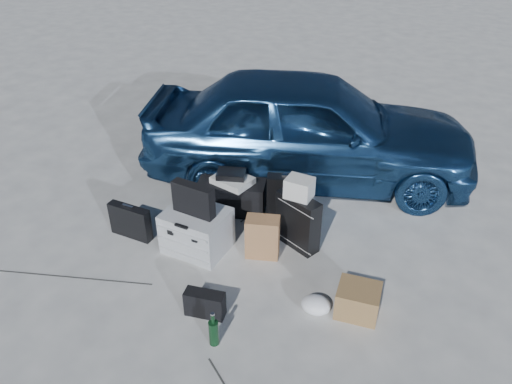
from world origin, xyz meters
TOP-DOWN VIEW (x-y plane):
  - ground at (0.00, 0.00)m, footprint 60.00×60.00m
  - car at (-0.07, 2.28)m, footprint 4.25×2.74m
  - pelican_case at (-0.55, 0.43)m, footprint 0.62×0.51m
  - laptop_bag at (-0.55, 0.41)m, footprint 0.44×0.14m
  - briefcase at (-1.29, 0.31)m, footprint 0.47×0.11m
  - suitcase_left at (0.07, 1.28)m, footprint 0.45×0.29m
  - suitcase_right at (0.34, 0.92)m, footprint 0.51×0.35m
  - white_carton at (0.33, 0.93)m, footprint 0.26×0.21m
  - duffel_bag at (-0.55, 1.18)m, footprint 0.81×0.53m
  - flat_box_white at (-0.53, 1.17)m, footprint 0.47×0.39m
  - flat_box_black at (-0.55, 1.18)m, footprint 0.36×0.31m
  - kraft_bag at (0.09, 0.61)m, footprint 0.37×0.29m
  - cardboard_box at (1.16, 0.25)m, footprint 0.40×0.36m
  - plastic_bag at (0.84, 0.11)m, footprint 0.29×0.26m
  - messenger_bag at (-0.02, -0.34)m, footprint 0.37×0.19m
  - green_bottle at (0.21, -0.58)m, footprint 0.09×0.09m

SIDE VIEW (x-z plane):
  - ground at x=0.00m, z-range 0.00..0.00m
  - plastic_bag at x=0.84m, z-range 0.00..0.14m
  - messenger_bag at x=-0.02m, z-range 0.00..0.24m
  - cardboard_box at x=1.16m, z-range 0.00..0.27m
  - green_bottle at x=0.21m, z-range 0.00..0.33m
  - briefcase at x=-1.29m, z-range 0.00..0.37m
  - duffel_bag at x=-0.55m, z-range 0.00..0.37m
  - kraft_bag at x=0.09m, z-range 0.00..0.44m
  - pelican_case at x=-0.55m, z-range 0.00..0.44m
  - suitcase_left at x=0.07m, z-range 0.00..0.56m
  - suitcase_right at x=0.34m, z-range 0.00..0.58m
  - flat_box_white at x=-0.53m, z-range 0.37..0.45m
  - flat_box_black at x=-0.55m, z-range 0.45..0.51m
  - laptop_bag at x=-0.55m, z-range 0.44..0.77m
  - car at x=-0.07m, z-range 0.00..1.34m
  - white_carton at x=0.33m, z-range 0.58..0.78m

